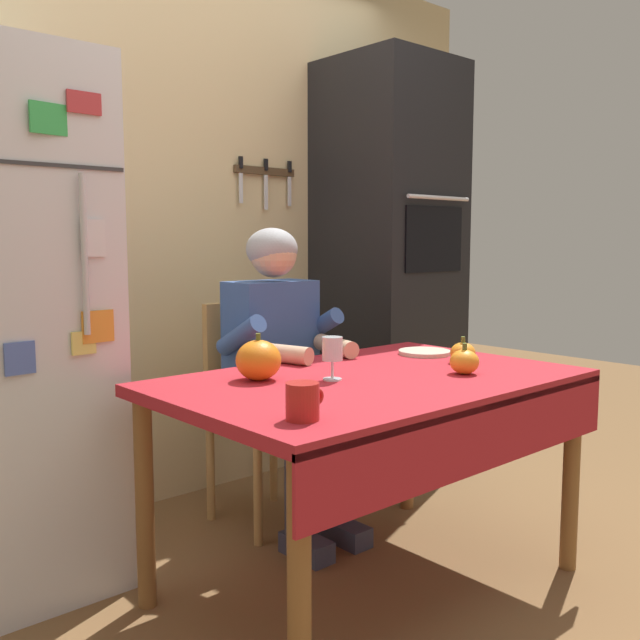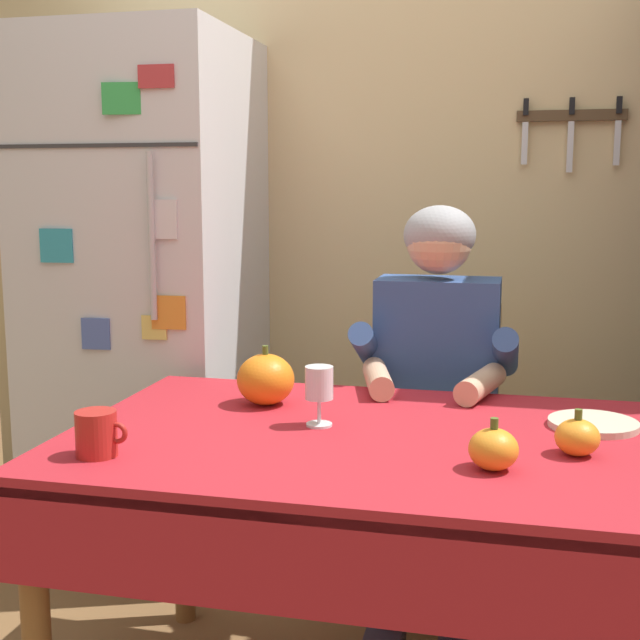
% 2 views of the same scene
% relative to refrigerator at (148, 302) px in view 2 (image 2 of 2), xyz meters
% --- Properties ---
extents(back_wall_assembly, '(3.70, 0.13, 2.60)m').
position_rel_refrigerator_xyz_m(back_wall_assembly, '(1.00, 0.39, 0.40)').
color(back_wall_assembly, '#D1B784').
rests_on(back_wall_assembly, ground).
extents(refrigerator, '(0.68, 0.71, 1.80)m').
position_rel_refrigerator_xyz_m(refrigerator, '(0.00, 0.00, 0.00)').
color(refrigerator, silver).
rests_on(refrigerator, ground).
extents(dining_table, '(1.40, 0.90, 0.74)m').
position_rel_refrigerator_xyz_m(dining_table, '(0.95, -0.88, -0.24)').
color(dining_table, brown).
rests_on(dining_table, ground).
extents(chair_behind_person, '(0.40, 0.40, 0.93)m').
position_rel_refrigerator_xyz_m(chair_behind_person, '(1.03, -0.09, -0.39)').
color(chair_behind_person, tan).
rests_on(chair_behind_person, ground).
extents(seated_person, '(0.47, 0.55, 1.25)m').
position_rel_refrigerator_xyz_m(seated_person, '(1.03, -0.28, -0.16)').
color(seated_person, '#38384C').
rests_on(seated_person, ground).
extents(coffee_mug, '(0.11, 0.09, 0.10)m').
position_rel_refrigerator_xyz_m(coffee_mug, '(0.41, -1.15, -0.11)').
color(coffee_mug, '#B2231E').
rests_on(coffee_mug, dining_table).
extents(wine_glass, '(0.07, 0.07, 0.14)m').
position_rel_refrigerator_xyz_m(wine_glass, '(0.81, -0.82, -0.06)').
color(wine_glass, white).
rests_on(wine_glass, dining_table).
extents(pumpkin_large, '(0.10, 0.10, 0.11)m').
position_rel_refrigerator_xyz_m(pumpkin_large, '(1.22, -1.04, -0.12)').
color(pumpkin_large, orange).
rests_on(pumpkin_large, dining_table).
extents(pumpkin_medium, '(0.15, 0.15, 0.15)m').
position_rel_refrigerator_xyz_m(pumpkin_medium, '(0.63, -0.66, -0.09)').
color(pumpkin_medium, orange).
rests_on(pumpkin_medium, dining_table).
extents(pumpkin_small, '(0.09, 0.09, 0.10)m').
position_rel_refrigerator_xyz_m(pumpkin_small, '(1.39, -0.91, -0.12)').
color(pumpkin_small, orange).
rests_on(pumpkin_small, dining_table).
extents(serving_tray, '(0.21, 0.21, 0.02)m').
position_rel_refrigerator_xyz_m(serving_tray, '(1.44, -0.68, -0.15)').
color(serving_tray, beige).
rests_on(serving_tray, dining_table).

